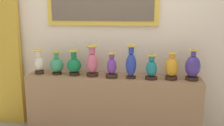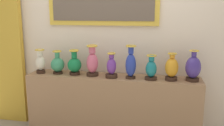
% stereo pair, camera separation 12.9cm
% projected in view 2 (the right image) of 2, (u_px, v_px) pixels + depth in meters
% --- Properties ---
extents(display_shelf, '(2.24, 0.38, 0.81)m').
position_uv_depth(display_shelf, '(112.00, 106.00, 3.23)').
color(display_shelf, '#99704C').
rests_on(display_shelf, ground_plane).
extents(back_wall, '(3.98, 0.14, 3.19)m').
position_uv_depth(back_wall, '(115.00, 14.00, 3.23)').
color(back_wall, beige).
rests_on(back_wall, ground_plane).
extents(curtain_gold, '(0.57, 0.08, 2.59)m').
position_uv_depth(curtain_gold, '(3.00, 35.00, 3.50)').
color(curtain_gold, gold).
rests_on(curtain_gold, ground_plane).
extents(vase_ivory, '(0.13, 0.13, 0.33)m').
position_uv_depth(vase_ivory, '(40.00, 62.00, 3.28)').
color(vase_ivory, '#382319').
rests_on(vase_ivory, display_shelf).
extents(vase_jade, '(0.18, 0.18, 0.31)m').
position_uv_depth(vase_jade, '(58.00, 64.00, 3.26)').
color(vase_jade, '#382319').
rests_on(vase_jade, display_shelf).
extents(vase_emerald, '(0.18, 0.18, 0.33)m').
position_uv_depth(vase_emerald, '(74.00, 64.00, 3.20)').
color(vase_emerald, '#382319').
rests_on(vase_emerald, display_shelf).
extents(vase_rose, '(0.16, 0.16, 0.40)m').
position_uv_depth(vase_rose, '(92.00, 62.00, 3.13)').
color(vase_rose, '#382319').
rests_on(vase_rose, display_shelf).
extents(vase_violet, '(0.15, 0.15, 0.32)m').
position_uv_depth(vase_violet, '(111.00, 67.00, 3.06)').
color(vase_violet, '#382319').
rests_on(vase_violet, display_shelf).
extents(vase_cobalt, '(0.13, 0.13, 0.42)m').
position_uv_depth(vase_cobalt, '(131.00, 64.00, 3.01)').
color(vase_cobalt, '#382319').
rests_on(vase_cobalt, display_shelf).
extents(vase_teal, '(0.15, 0.15, 0.31)m').
position_uv_depth(vase_teal, '(151.00, 69.00, 2.97)').
color(vase_teal, '#382319').
rests_on(vase_teal, display_shelf).
extents(vase_amber, '(0.16, 0.16, 0.33)m').
position_uv_depth(vase_amber, '(172.00, 68.00, 2.94)').
color(vase_amber, '#382319').
rests_on(vase_amber, display_shelf).
extents(vase_indigo, '(0.18, 0.18, 0.37)m').
position_uv_depth(vase_indigo, '(193.00, 68.00, 2.90)').
color(vase_indigo, '#382319').
rests_on(vase_indigo, display_shelf).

